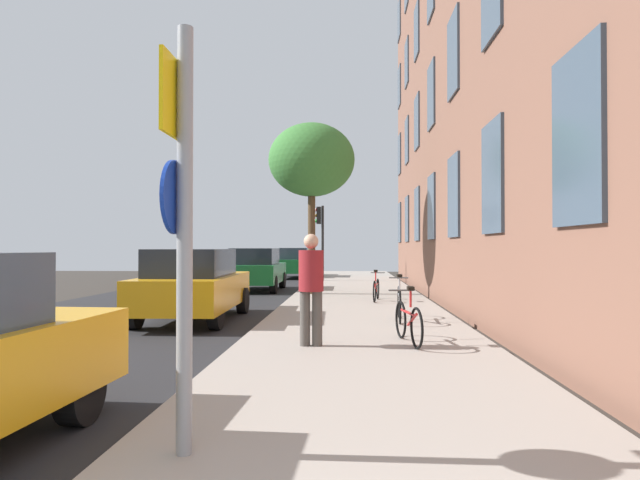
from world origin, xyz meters
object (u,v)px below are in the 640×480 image
Objects in this scene: bicycle_0 at (408,321)px; pedestrian_0 at (311,282)px; car_2 at (256,269)px; bicycle_1 at (399,302)px; car_3 at (296,263)px; bicycle_2 at (376,289)px; car_1 at (194,284)px; tree_near at (312,161)px; traffic_light at (320,229)px; sign_post at (182,211)px.

pedestrian_0 is (-1.55, -0.29, 0.65)m from bicycle_0.
bicycle_0 is 12.39m from car_2.
car_2 is at bearing 117.55° from bicycle_1.
car_2 is at bearing -94.71° from car_3.
bicycle_2 is 5.62m from car_1.
tree_near is 3.59× the size of bicycle_0.
traffic_light is 13.25m from car_1.
bicycle_1 is 10.01m from car_2.
traffic_light is 13.86m from bicycle_1.
tree_near reaches higher than bicycle_1.
pedestrian_0 is 0.45× the size of car_2.
car_1 is 1.08× the size of car_2.
tree_near is 1.43× the size of car_3.
pedestrian_0 is 0.41× the size of car_1.
car_3 is at bearing 112.45° from traffic_light.
car_2 reaches higher than bicycle_1.
sign_post is 0.81× the size of car_3.
sign_post is at bearing -74.11° from car_1.
pedestrian_0 is at bearing 81.50° from sign_post.
pedestrian_0 is at bearing -83.52° from car_3.
car_1 reaches higher than bicycle_2.
car_3 is at bearing 85.29° from car_2.
bicycle_2 is (2.03, -2.26, -4.10)m from tree_near.
tree_near is 5.03m from car_2.
bicycle_1 is at bearing -86.12° from bicycle_2.
sign_post reaches higher than bicycle_1.
car_2 is 0.99× the size of car_3.
sign_post is 0.82× the size of car_2.
car_3 is at bearing 93.79° from sign_post.
traffic_light is 16.44m from bicycle_0.
bicycle_0 is at bearing 64.83° from sign_post.
car_1 is at bearing -99.45° from traffic_light.
car_1 is (-4.28, -3.62, 0.37)m from bicycle_2.
pedestrian_0 reaches higher than car_3.
bicycle_0 is 1.00× the size of bicycle_2.
car_2 is at bearing 90.43° from car_1.
car_2 is at bearing 111.44° from bicycle_0.
car_1 is at bearing 173.32° from bicycle_1.
car_2 is (-4.63, 8.87, 0.33)m from bicycle_1.
tree_near is 7.31m from car_1.
bicycle_2 is (2.03, 11.52, -1.48)m from sign_post.
tree_near reaches higher than pedestrian_0.
pedestrian_0 is (0.75, -16.44, -1.39)m from traffic_light.
car_3 is (-3.84, 19.86, 0.36)m from bicycle_0.
bicycle_2 is (-0.28, 4.15, -0.04)m from bicycle_1.
sign_post is 24.66m from car_3.
bicycle_1 is at bearing -62.45° from car_2.
bicycle_1 is (2.32, 7.37, -1.44)m from sign_post.
traffic_light is 4.35m from car_3.
bicycle_0 is at bearing -76.28° from tree_near.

